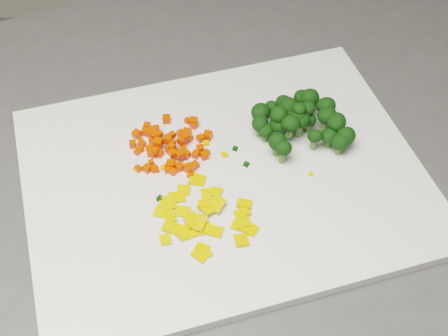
{
  "coord_description": "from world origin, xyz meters",
  "views": [
    {
      "loc": [
        -0.21,
        -0.08,
        1.47
      ],
      "look_at": [
        -0.2,
        0.4,
        0.92
      ],
      "focal_mm": 50.0,
      "sensor_mm": 36.0,
      "label": 1
    }
  ],
  "objects_px": {
    "cutting_board": "(224,177)",
    "counter_block": "(243,314)",
    "pepper_pile": "(207,210)",
    "broccoli_pile": "(300,117)",
    "carrot_pile": "(170,141)"
  },
  "relations": [
    {
      "from": "cutting_board",
      "to": "counter_block",
      "type": "bearing_deg",
      "value": 59.01
    },
    {
      "from": "cutting_board",
      "to": "pepper_pile",
      "type": "distance_m",
      "value": 0.06
    },
    {
      "from": "counter_block",
      "to": "cutting_board",
      "type": "relative_size",
      "value": 2.39
    },
    {
      "from": "counter_block",
      "to": "pepper_pile",
      "type": "distance_m",
      "value": 0.49
    },
    {
      "from": "cutting_board",
      "to": "broccoli_pile",
      "type": "height_order",
      "value": "broccoli_pile"
    },
    {
      "from": "counter_block",
      "to": "pepper_pile",
      "type": "bearing_deg",
      "value": -115.12
    },
    {
      "from": "counter_block",
      "to": "carrot_pile",
      "type": "xyz_separation_m",
      "value": [
        -0.1,
        -0.02,
        0.48
      ]
    },
    {
      "from": "counter_block",
      "to": "carrot_pile",
      "type": "distance_m",
      "value": 0.49
    },
    {
      "from": "cutting_board",
      "to": "broccoli_pile",
      "type": "xyz_separation_m",
      "value": [
        0.09,
        0.07,
        0.04
      ]
    },
    {
      "from": "carrot_pile",
      "to": "pepper_pile",
      "type": "height_order",
      "value": "carrot_pile"
    },
    {
      "from": "counter_block",
      "to": "broccoli_pile",
      "type": "xyz_separation_m",
      "value": [
        0.06,
        0.01,
        0.49
      ]
    },
    {
      "from": "counter_block",
      "to": "broccoli_pile",
      "type": "distance_m",
      "value": 0.49
    },
    {
      "from": "pepper_pile",
      "to": "broccoli_pile",
      "type": "relative_size",
      "value": 0.97
    },
    {
      "from": "cutting_board",
      "to": "pepper_pile",
      "type": "bearing_deg",
      "value": -108.63
    },
    {
      "from": "counter_block",
      "to": "cutting_board",
      "type": "height_order",
      "value": "cutting_board"
    }
  ]
}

